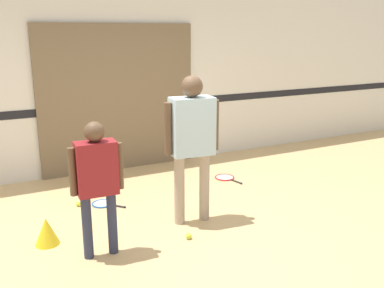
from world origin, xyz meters
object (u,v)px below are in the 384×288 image
Objects in this scene: person_student_left at (97,175)px; training_cone at (47,231)px; tennis_ball_by_spare_racket at (78,204)px; racket_second_spare at (225,178)px; person_instructor at (192,134)px; racket_spare_on_floor at (104,204)px; tennis_ball_near_instructor at (189,236)px.

person_student_left is 4.65× the size of training_cone.
racket_second_spare is at bearing 1.67° from tennis_ball_by_spare_racket.
racket_second_spare is (1.15, 1.12, -1.06)m from person_instructor.
person_instructor reaches higher than person_student_left.
training_cone is (-2.78, -0.94, 0.14)m from racket_second_spare.
tennis_ball_by_spare_racket reaches higher than racket_second_spare.
tennis_ball_by_spare_racket is (0.07, 1.35, -0.82)m from person_student_left.
person_instructor is 26.12× the size of tennis_ball_by_spare_racket.
person_student_left is at bearing -46.85° from training_cone.
racket_spare_on_floor and racket_second_spare have the same top height.
person_instructor is 1.64m from racket_spare_on_floor.
person_instructor is 1.85m from tennis_ball_by_spare_racket.
tennis_ball_near_instructor is at bearing -19.04° from racket_spare_on_floor.
tennis_ball_by_spare_racket is (-1.11, 1.05, -1.03)m from person_instructor.
person_instructor is 3.75× the size of racket_spare_on_floor.
tennis_ball_by_spare_racket is at bearing 59.15° from training_cone.
racket_spare_on_floor is at bearing -98.01° from racket_second_spare.
tennis_ball_near_instructor is at bearing -115.52° from person_instructor.
tennis_ball_near_instructor is at bearing -58.91° from tennis_ball_by_spare_racket.
tennis_ball_near_instructor is at bearing -55.13° from racket_second_spare.
person_instructor is 3.16× the size of racket_second_spare.
tennis_ball_near_instructor is 1.51m from training_cone.
person_instructor is at bearing -58.37° from racket_second_spare.
training_cone reaches higher than tennis_ball_near_instructor.
racket_spare_on_floor is 0.32m from tennis_ball_by_spare_racket.
training_cone is (-0.45, 0.48, -0.70)m from person_student_left.
tennis_ball_by_spare_racket is 0.22× the size of training_cone.
training_cone is at bearing 157.50° from tennis_ball_near_instructor.
person_student_left is at bearing 174.16° from tennis_ball_near_instructor.
tennis_ball_by_spare_racket is 1.02m from training_cone.
person_instructor reaches higher than tennis_ball_near_instructor.
person_student_left is 0.96m from training_cone.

